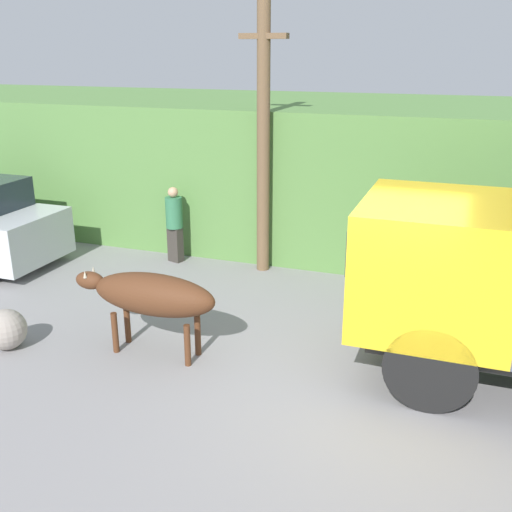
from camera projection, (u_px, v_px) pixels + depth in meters
The scene contains 7 objects.
ground_plane at pixel (350, 380), 8.04m from camera, with size 60.00×60.00×0.00m, color gray.
hillside_embankment at pixel (413, 173), 13.54m from camera, with size 32.00×5.75×3.09m.
building_backdrop at pixel (216, 174), 13.54m from camera, with size 6.34×2.70×3.05m.
brown_cow at pixel (151, 295), 8.48m from camera, with size 2.22×0.61×1.23m.
pedestrian_on_hill at pixel (174, 221), 12.28m from camera, with size 0.43×0.43×1.58m.
utility_pole at pixel (263, 138), 11.25m from camera, with size 0.90×0.25×5.04m.
roadside_rock at pixel (6, 329), 8.81m from camera, with size 0.61×0.61×0.61m.
Camera 1 is at (1.21, -7.06, 4.21)m, focal length 42.00 mm.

